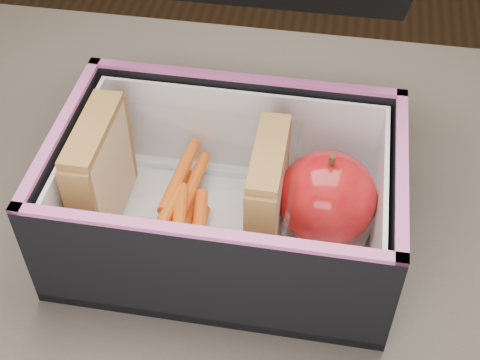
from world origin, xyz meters
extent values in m
cube|color=brown|center=(0.00, 0.00, 0.73)|extent=(1.20, 0.80, 0.03)
cube|color=tan|center=(-0.11, 0.05, 0.82)|extent=(0.01, 0.09, 0.10)
cube|color=#BB5E6E|center=(-0.11, 0.05, 0.81)|extent=(0.01, 0.09, 0.09)
cube|color=tan|center=(-0.10, 0.05, 0.82)|extent=(0.01, 0.09, 0.10)
cube|color=brown|center=(-0.11, 0.05, 0.87)|extent=(0.03, 0.09, 0.01)
cube|color=tan|center=(0.03, 0.05, 0.81)|extent=(0.01, 0.09, 0.09)
cube|color=#BB5E6E|center=(0.04, 0.05, 0.81)|extent=(0.01, 0.08, 0.09)
cube|color=tan|center=(0.05, 0.05, 0.81)|extent=(0.01, 0.09, 0.09)
cube|color=brown|center=(0.04, 0.05, 0.86)|extent=(0.03, 0.09, 0.01)
cylinder|color=#D64C1B|center=(-0.03, 0.04, 0.77)|extent=(0.02, 0.09, 0.01)
cylinder|color=#D64C1B|center=(-0.03, 0.08, 0.78)|extent=(0.02, 0.09, 0.01)
cylinder|color=#D64C1B|center=(-0.03, 0.02, 0.80)|extent=(0.03, 0.09, 0.01)
cylinder|color=#D64C1B|center=(-0.02, 0.02, 0.77)|extent=(0.02, 0.09, 0.01)
cylinder|color=#D64C1B|center=(-0.04, 0.05, 0.78)|extent=(0.02, 0.09, 0.01)
cylinder|color=#D64C1B|center=(-0.04, 0.08, 0.80)|extent=(0.02, 0.09, 0.01)
cylinder|color=#D64C1B|center=(-0.05, 0.06, 0.77)|extent=(0.02, 0.09, 0.01)
cylinder|color=#D64C1B|center=(-0.02, 0.03, 0.78)|extent=(0.02, 0.09, 0.01)
cylinder|color=#D64C1B|center=(-0.05, 0.02, 0.80)|extent=(0.02, 0.09, 0.01)
cube|color=white|center=(0.09, 0.07, 0.77)|extent=(0.10, 0.10, 0.01)
ellipsoid|color=maroon|center=(0.09, 0.06, 0.81)|extent=(0.10, 0.10, 0.08)
cylinder|color=#422E17|center=(0.09, 0.06, 0.85)|extent=(0.01, 0.01, 0.01)
camera|label=1|loc=(0.08, -0.33, 1.22)|focal=50.00mm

